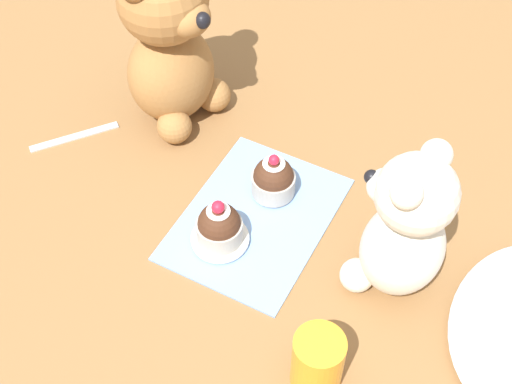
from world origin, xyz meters
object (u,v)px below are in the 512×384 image
object	(u,v)px
teddy_bear_tan	(170,43)
teaspoon	(74,136)
saucer_plate	(220,239)
cupcake_near_cream_bear	(274,180)
teddy_bear_cream	(404,229)
juice_glass	(317,362)
cupcake_near_tan_bear	(219,226)

from	to	relation	value
teddy_bear_tan	teaspoon	distance (m)	0.20
teddy_bear_tan	saucer_plate	distance (m)	0.28
cupcake_near_cream_bear	teaspoon	distance (m)	0.31
teaspoon	teddy_bear_tan	bearing A→B (deg)	176.86
teddy_bear_tan	saucer_plate	xyz separation A→B (m)	(0.18, 0.18, -0.12)
teddy_bear_cream	juice_glass	distance (m)	0.18
cupcake_near_tan_bear	juice_glass	size ratio (longest dim) A/B	0.85
teddy_bear_cream	cupcake_near_cream_bear	distance (m)	0.21
teaspoon	teddy_bear_cream	bearing A→B (deg)	127.37
juice_glass	teaspoon	xyz separation A→B (m)	(-0.18, -0.47, -0.04)
teddy_bear_tan	juice_glass	distance (m)	0.48
teddy_bear_cream	cupcake_near_tan_bear	size ratio (longest dim) A/B	3.07
teddy_bear_tan	saucer_plate	world-z (taller)	teddy_bear_tan
teddy_bear_cream	cupcake_near_tan_bear	distance (m)	0.23
cupcake_near_tan_bear	juice_glass	xyz separation A→B (m)	(0.11, 0.19, 0.01)
teddy_bear_tan	cupcake_near_tan_bear	world-z (taller)	teddy_bear_tan
saucer_plate	cupcake_near_tan_bear	bearing A→B (deg)	-45.00
teddy_bear_tan	cupcake_near_tan_bear	distance (m)	0.27
teddy_bear_tan	cupcake_near_cream_bear	bearing A→B (deg)	-99.24
cupcake_near_cream_bear	teaspoon	xyz separation A→B (m)	(0.04, -0.31, -0.03)
teddy_bear_tan	teaspoon	size ratio (longest dim) A/B	2.06
cupcake_near_cream_bear	juice_glass	bearing A→B (deg)	36.69
cupcake_near_cream_bear	teaspoon	size ratio (longest dim) A/B	0.53
teddy_bear_cream	saucer_plate	bearing A→B (deg)	-67.62
teddy_bear_tan	teaspoon	xyz separation A→B (m)	(0.12, -0.10, -0.13)
teddy_bear_tan	juice_glass	size ratio (longest dim) A/B	3.27
saucer_plate	juice_glass	bearing A→B (deg)	58.74
saucer_plate	juice_glass	distance (m)	0.22
teddy_bear_tan	cupcake_near_cream_bear	distance (m)	0.24
teddy_bear_cream	cupcake_near_cream_bear	size ratio (longest dim) A/B	3.10
cupcake_near_cream_bear	cupcake_near_tan_bear	distance (m)	0.11
teddy_bear_tan	juice_glass	world-z (taller)	teddy_bear_tan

